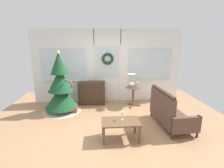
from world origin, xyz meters
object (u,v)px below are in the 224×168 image
Objects in this scene: dresser_cabinet at (92,93)px; settee_sofa at (168,112)px; wine_glass at (122,114)px; coffee_table at (121,124)px; christmas_tree at (61,89)px; flower_vase at (137,84)px; side_table at (133,93)px; gift_box at (74,110)px; table_lamp at (132,78)px.

settee_sofa is at bearing -41.63° from dresser_cabinet.
wine_glass is at bearing -71.27° from dresser_cabinet.
christmas_tree is at bearing 133.97° from coffee_table.
flower_vase is 2.01m from wine_glass.
settee_sofa is 2.18× the size of side_table.
coffee_table is (-1.30, -0.53, -0.02)m from settee_sofa.
dresser_cabinet is 1.09× the size of coffee_table.
dresser_cabinet reaches higher than coffee_table.
christmas_tree is at bearing 158.35° from settee_sofa.
christmas_tree is 5.48× the size of flower_vase.
coffee_table is 4.35× the size of wine_glass.
gift_box is at bearing 129.03° from coffee_table.
flower_vase is (-0.54, 1.39, 0.40)m from settee_sofa.
table_lamp is at bearing 146.31° from side_table.
gift_box is (-2.01, -0.38, -0.70)m from flower_vase.
settee_sofa is 7.42× the size of wine_glass.
christmas_tree reaches higher than settee_sofa.
flower_vase is at bearing 68.35° from coffee_table.
side_table is at bearing 113.71° from settee_sofa.
christmas_tree is 1.15m from dresser_cabinet.
gift_box is (-1.91, -0.44, -0.39)m from side_table.
settee_sofa reaches higher than dresser_cabinet.
flower_vase is (2.40, 0.22, 0.07)m from christmas_tree.
settee_sofa is 3.29× the size of table_lamp.
gift_box is at bearing 158.40° from settee_sofa.
wine_glass is at bearing -111.00° from flower_vase.
flower_vase is 0.41× the size of coffee_table.
christmas_tree is 11.33× the size of gift_box.
wine_glass reaches higher than gift_box.
flower_vase is 2.16m from gift_box.
dresser_cabinet is 2.41m from wine_glass.
christmas_tree reaches higher than flower_vase.
wine_glass is (1.68, -1.64, -0.15)m from christmas_tree.
dresser_cabinet is at bearing 107.30° from coffee_table.
flower_vase reaches higher than coffee_table.
dresser_cabinet is at bearing 56.59° from gift_box.
settee_sofa is 4.13× the size of flower_vase.
christmas_tree reaches higher than side_table.
flower_vase is at bearing 69.00° from wine_glass.
settee_sofa is at bearing -21.65° from christmas_tree.
flower_vase reaches higher than gift_box.
dresser_cabinet is 2.44m from coffee_table.
dresser_cabinet is 2.10× the size of table_lamp.
dresser_cabinet is at bearing 34.86° from christmas_tree.
table_lamp is 2.26× the size of wine_glass.
dresser_cabinet reaches higher than wine_glass.
flower_vase is (1.49, -0.41, 0.39)m from dresser_cabinet.
table_lamp reaches higher than flower_vase.
table_lamp is 0.25m from flower_vase.
christmas_tree is 2.27m from table_lamp.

